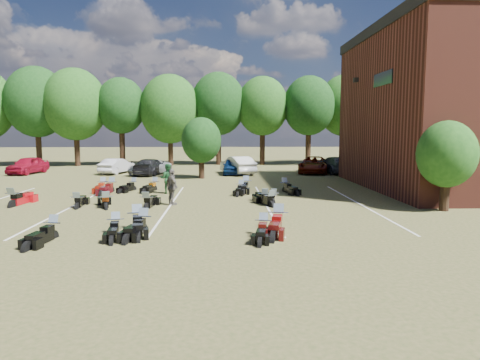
{
  "coord_description": "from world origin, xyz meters",
  "views": [
    {
      "loc": [
        -0.22,
        -19.11,
        3.91
      ],
      "look_at": [
        0.68,
        4.0,
        1.2
      ],
      "focal_mm": 32.0,
      "sensor_mm": 36.0,
      "label": 1
    }
  ],
  "objects_px": {
    "person_green": "(168,179)",
    "motorcycle_14": "(112,192)",
    "car_4": "(233,166)",
    "motorcycle_7": "(13,207)",
    "person_grey": "(172,187)",
    "car_0": "(28,165)",
    "motorcycle_3": "(116,234)"
  },
  "relations": [
    {
      "from": "motorcycle_7",
      "to": "person_grey",
      "type": "bearing_deg",
      "value": -172.7
    },
    {
      "from": "car_0",
      "to": "motorcycle_14",
      "type": "bearing_deg",
      "value": -39.46
    },
    {
      "from": "person_grey",
      "to": "motorcycle_7",
      "type": "height_order",
      "value": "person_grey"
    },
    {
      "from": "person_green",
      "to": "motorcycle_3",
      "type": "xyz_separation_m",
      "value": [
        -0.62,
        -10.37,
        -0.93
      ]
    },
    {
      "from": "person_grey",
      "to": "motorcycle_14",
      "type": "relative_size",
      "value": 0.8
    },
    {
      "from": "car_0",
      "to": "person_grey",
      "type": "relative_size",
      "value": 2.38
    },
    {
      "from": "car_0",
      "to": "person_green",
      "type": "bearing_deg",
      "value": -32.6
    },
    {
      "from": "motorcycle_14",
      "to": "motorcycle_7",
      "type": "bearing_deg",
      "value": -119.92
    },
    {
      "from": "car_0",
      "to": "motorcycle_14",
      "type": "distance_m",
      "value": 15.76
    },
    {
      "from": "car_4",
      "to": "person_grey",
      "type": "distance_m",
      "value": 15.97
    },
    {
      "from": "motorcycle_7",
      "to": "car_0",
      "type": "bearing_deg",
      "value": -62.95
    },
    {
      "from": "car_4",
      "to": "motorcycle_7",
      "type": "distance_m",
      "value": 19.66
    },
    {
      "from": "motorcycle_3",
      "to": "motorcycle_14",
      "type": "height_order",
      "value": "motorcycle_14"
    },
    {
      "from": "car_0",
      "to": "person_grey",
      "type": "height_order",
      "value": "person_grey"
    },
    {
      "from": "person_green",
      "to": "person_grey",
      "type": "relative_size",
      "value": 0.97
    },
    {
      "from": "car_4",
      "to": "person_grey",
      "type": "relative_size",
      "value": 2.21
    },
    {
      "from": "car_4",
      "to": "motorcycle_14",
      "type": "xyz_separation_m",
      "value": [
        -7.92,
        -10.72,
        -0.72
      ]
    },
    {
      "from": "person_green",
      "to": "motorcycle_14",
      "type": "bearing_deg",
      "value": -8.05
    },
    {
      "from": "car_4",
      "to": "motorcycle_3",
      "type": "distance_m",
      "value": 22.36
    },
    {
      "from": "car_0",
      "to": "motorcycle_3",
      "type": "relative_size",
      "value": 2.2
    },
    {
      "from": "person_green",
      "to": "motorcycle_14",
      "type": "distance_m",
      "value": 3.82
    },
    {
      "from": "car_4",
      "to": "person_green",
      "type": "distance_m",
      "value": 12.21
    },
    {
      "from": "person_green",
      "to": "motorcycle_7",
      "type": "xyz_separation_m",
      "value": [
        -7.31,
        -4.42,
        -0.93
      ]
    },
    {
      "from": "car_4",
      "to": "motorcycle_3",
      "type": "height_order",
      "value": "car_4"
    },
    {
      "from": "car_0",
      "to": "motorcycle_3",
      "type": "xyz_separation_m",
      "value": [
        13.44,
        -22.87,
        -0.77
      ]
    },
    {
      "from": "motorcycle_3",
      "to": "person_grey",
      "type": "bearing_deg",
      "value": 69.12
    },
    {
      "from": "car_0",
      "to": "car_4",
      "type": "relative_size",
      "value": 1.08
    },
    {
      "from": "motorcycle_14",
      "to": "car_4",
      "type": "bearing_deg",
      "value": 59.27
    },
    {
      "from": "person_grey",
      "to": "motorcycle_3",
      "type": "relative_size",
      "value": 0.92
    },
    {
      "from": "person_green",
      "to": "motorcycle_3",
      "type": "distance_m",
      "value": 10.43
    },
    {
      "from": "car_4",
      "to": "motorcycle_3",
      "type": "bearing_deg",
      "value": -101.16
    },
    {
      "from": "car_0",
      "to": "car_4",
      "type": "distance_m",
      "value": 18.38
    }
  ]
}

